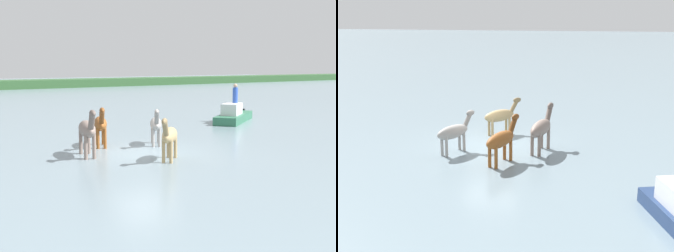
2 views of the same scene
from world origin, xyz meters
The scene contains 5 objects.
ground_plane centered at (0.00, 0.00, 0.00)m, with size 201.26×201.26×0.00m, color gray.
horse_dun_straggler centered at (-0.09, -1.97, 0.95)m, with size 1.79×1.85×1.73m.
horse_gray_outer centered at (1.37, 1.23, 0.95)m, with size 1.42×2.08×1.72m.
horse_rear_stallion centered at (-0.87, 2.22, 1.01)m, with size 1.24×2.32×1.84m.
horse_lead centered at (-2.31, 0.44, 1.08)m, with size 1.06×2.53×1.96m.
Camera 2 is at (-3.84, 19.02, 6.14)m, focal length 47.69 mm.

